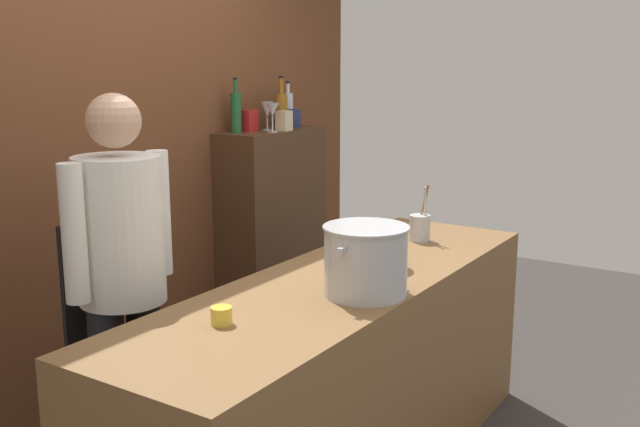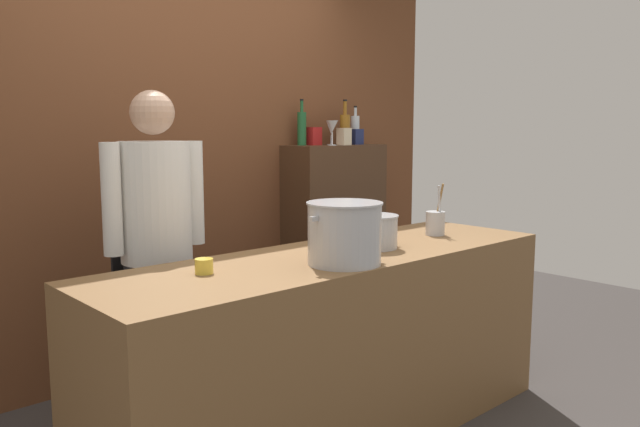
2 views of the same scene
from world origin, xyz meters
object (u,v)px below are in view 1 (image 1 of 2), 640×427
at_px(wine_bottle_amber, 281,110).
at_px(spice_tin_navy, 291,118).
at_px(wine_glass_wide, 272,111).
at_px(spice_tin_red, 248,121).
at_px(butter_jar, 221,316).
at_px(chef, 121,270).
at_px(stockpot_small, 374,248).
at_px(wine_bottle_clear, 288,109).
at_px(wine_bottle_green, 236,112).
at_px(spice_tin_cream, 284,121).
at_px(stockpot_large, 366,261).
at_px(wine_glass_tall, 267,111).
at_px(utensil_crock, 420,227).

height_order(wine_bottle_amber, spice_tin_navy, wine_bottle_amber).
height_order(wine_bottle_amber, wine_glass_wide, wine_bottle_amber).
bearing_deg(spice_tin_red, butter_jar, -144.38).
bearing_deg(wine_bottle_amber, chef, -164.40).
distance_m(stockpot_small, spice_tin_navy, 1.69).
bearing_deg(wine_bottle_clear, stockpot_small, -132.37).
relative_size(stockpot_small, butter_jar, 4.05).
distance_m(wine_bottle_green, spice_tin_cream, 0.30).
distance_m(stockpot_large, wine_bottle_green, 1.81).
height_order(wine_bottle_clear, spice_tin_navy, wine_bottle_clear).
height_order(spice_tin_navy, spice_tin_red, spice_tin_red).
relative_size(stockpot_large, spice_tin_navy, 3.45).
height_order(wine_glass_tall, spice_tin_navy, wine_glass_tall).
bearing_deg(chef, utensil_crock, 151.97).
bearing_deg(stockpot_large, wine_bottle_amber, 45.41).
xyz_separation_m(stockpot_large, wine_glass_wide, (1.14, 1.28, 0.45)).
xyz_separation_m(wine_bottle_green, spice_tin_red, (0.10, -0.01, -0.06)).
bearing_deg(spice_tin_red, wine_glass_wide, -74.99).
bearing_deg(butter_jar, stockpot_small, -5.47).
bearing_deg(wine_bottle_amber, butter_jar, -149.59).
bearing_deg(wine_glass_wide, wine_bottle_green, 130.10).
bearing_deg(spice_tin_red, wine_glass_tall, -20.39).
height_order(stockpot_large, spice_tin_navy, spice_tin_navy).
xyz_separation_m(stockpot_small, wine_bottle_amber, (0.97, 1.19, 0.50)).
bearing_deg(wine_glass_wide, stockpot_small, -124.74).
bearing_deg(stockpot_large, wine_glass_tall, 48.47).
relative_size(wine_bottle_clear, spice_tin_red, 2.25).
bearing_deg(chef, butter_jar, 78.42).
bearing_deg(stockpot_small, spice_tin_red, 59.93).
xyz_separation_m(wine_bottle_amber, wine_glass_tall, (-0.11, 0.02, 0.00)).
relative_size(utensil_crock, spice_tin_red, 2.25).
distance_m(stockpot_small, spice_tin_red, 1.53).
bearing_deg(wine_glass_wide, utensil_crock, -102.85).
distance_m(butter_jar, spice_tin_cream, 2.12).
bearing_deg(spice_tin_navy, butter_jar, -150.87).
distance_m(chef, wine_bottle_amber, 1.91).
bearing_deg(wine_glass_wide, spice_tin_cream, -3.66).
height_order(wine_bottle_clear, spice_tin_red, wine_bottle_clear).
bearing_deg(wine_glass_wide, stockpot_large, -131.67).
xyz_separation_m(wine_glass_wide, spice_tin_cream, (0.11, -0.01, -0.07)).
distance_m(utensil_crock, spice_tin_red, 1.33).
height_order(butter_jar, wine_glass_wide, wine_glass_wide).
bearing_deg(chef, wine_bottle_clear, -164.69).
xyz_separation_m(wine_bottle_green, wine_glass_tall, (0.22, -0.06, -0.00)).
relative_size(utensil_crock, wine_bottle_clear, 1.00).
xyz_separation_m(butter_jar, wine_glass_wide, (1.68, 1.03, 0.56)).
xyz_separation_m(stockpot_small, wine_bottle_green, (0.63, 1.28, 0.50)).
xyz_separation_m(stockpot_large, spice_tin_red, (1.10, 1.43, 0.39)).
distance_m(wine_bottle_amber, spice_tin_cream, 0.14).
relative_size(wine_bottle_clear, wine_bottle_green, 0.89).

